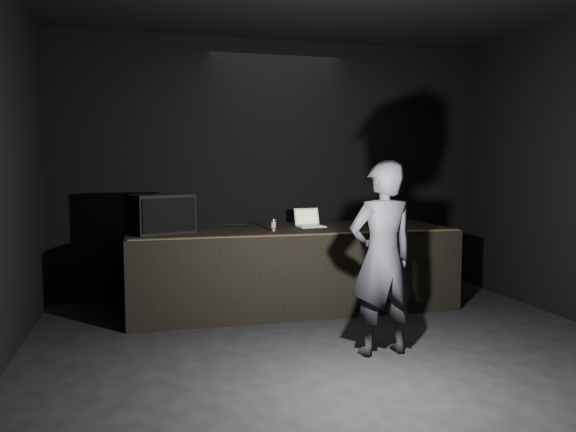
% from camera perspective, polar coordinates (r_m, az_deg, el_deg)
% --- Properties ---
extents(ground, '(7.00, 7.00, 0.00)m').
position_cam_1_polar(ground, '(4.82, 8.63, -16.74)').
color(ground, black).
rests_on(ground, ground).
extents(room_walls, '(6.10, 7.10, 3.52)m').
position_cam_1_polar(room_walls, '(4.48, 8.98, 8.03)').
color(room_walls, black).
rests_on(room_walls, ground).
extents(stage_riser, '(4.00, 1.50, 1.00)m').
position_cam_1_polar(stage_riser, '(7.18, 0.17, -5.20)').
color(stage_riser, black).
rests_on(stage_riser, ground).
extents(riser_lip, '(3.92, 0.10, 0.01)m').
position_cam_1_polar(riser_lip, '(6.43, 1.74, -1.87)').
color(riser_lip, brown).
rests_on(riser_lip, stage_riser).
extents(stage_monitor, '(0.82, 0.71, 0.46)m').
position_cam_1_polar(stage_monitor, '(6.73, -12.80, 0.23)').
color(stage_monitor, black).
rests_on(stage_monitor, stage_riser).
extents(cable, '(0.79, 0.11, 0.02)m').
position_cam_1_polar(cable, '(7.47, -7.42, -0.91)').
color(cable, black).
rests_on(cable, stage_riser).
extents(laptop, '(0.37, 0.34, 0.23)m').
position_cam_1_polar(laptop, '(7.28, 2.15, -0.61)').
color(laptop, silver).
rests_on(laptop, stage_riser).
extents(beer_can, '(0.06, 0.06, 0.14)m').
position_cam_1_polar(beer_can, '(6.78, -1.49, -0.94)').
color(beer_can, silver).
rests_on(beer_can, stage_riser).
extents(plastic_cup, '(0.08, 0.08, 0.09)m').
position_cam_1_polar(plastic_cup, '(7.42, 3.04, -0.62)').
color(plastic_cup, white).
rests_on(plastic_cup, stage_riser).
extents(wii_remote, '(0.05, 0.17, 0.03)m').
position_cam_1_polar(wii_remote, '(6.88, 10.72, -1.42)').
color(wii_remote, white).
rests_on(wii_remote, stage_riser).
extents(person, '(0.71, 0.50, 1.84)m').
position_cam_1_polar(person, '(5.37, 9.54, -4.26)').
color(person, black).
rests_on(person, ground).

